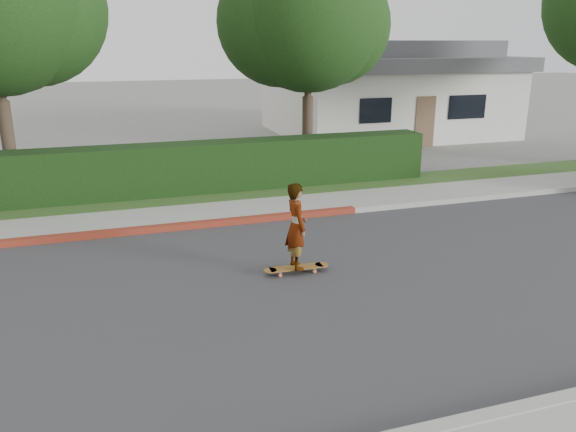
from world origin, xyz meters
TOP-DOWN VIEW (x-y plane):
  - ground at (0.00, 0.00)m, footprint 120.00×120.00m
  - road at (0.00, 0.00)m, footprint 60.00×8.00m
  - curb_near at (0.00, -4.10)m, footprint 60.00×0.20m
  - curb_far at (0.00, 4.10)m, footprint 60.00×0.20m
  - curb_red_section at (-5.00, 4.10)m, footprint 12.00×0.21m
  - sidewalk_far at (0.00, 5.00)m, footprint 60.00×1.60m
  - planting_strip at (0.00, 6.60)m, footprint 60.00×1.60m
  - hedge at (-3.00, 7.20)m, footprint 15.00×1.00m
  - tree_center at (1.49, 9.19)m, footprint 5.66×4.84m
  - house at (8.00, 16.00)m, footprint 10.60×8.60m
  - skateboard at (-1.71, 0.78)m, footprint 1.28×0.29m
  - skateboarder at (-1.71, 0.78)m, footprint 0.40×0.60m

SIDE VIEW (x-z plane):
  - ground at x=0.00m, z-range 0.00..0.00m
  - road at x=0.00m, z-range 0.00..0.01m
  - planting_strip at x=0.00m, z-range 0.00..0.10m
  - sidewalk_far at x=0.00m, z-range 0.00..0.12m
  - curb_near at x=0.00m, z-range 0.00..0.15m
  - curb_far at x=0.00m, z-range 0.00..0.15m
  - curb_red_section at x=-5.00m, z-range 0.00..0.15m
  - skateboard at x=-1.71m, z-range 0.05..0.17m
  - hedge at x=-3.00m, z-range 0.00..1.50m
  - skateboarder at x=-1.71m, z-range 0.13..1.77m
  - house at x=8.00m, z-range -0.05..4.25m
  - tree_center at x=1.49m, z-range 1.18..8.62m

